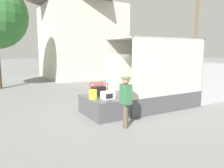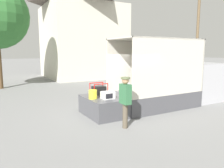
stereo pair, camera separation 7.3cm
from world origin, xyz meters
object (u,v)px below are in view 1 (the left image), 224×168
portable_generator (99,90)px  box_truck (179,85)px  orange_bucket (93,94)px  microwave (108,95)px  worker_person (126,97)px  utility_pole (196,30)px

portable_generator → box_truck: bearing=-7.3°
portable_generator → orange_bucket: bearing=-133.4°
orange_bucket → box_truck: bearing=0.9°
microwave → orange_bucket: size_ratio=1.34×
microwave → portable_generator: size_ratio=0.70×
box_truck → worker_person: box_truck is taller
box_truck → microwave: (-4.39, -0.36, -0.01)m
box_truck → portable_generator: size_ratio=9.51×
portable_generator → orange_bucket: size_ratio=1.92×
microwave → worker_person: 1.41m
worker_person → utility_pole: size_ratio=0.19×
box_truck → orange_bucket: box_truck is taller
microwave → portable_generator: portable_generator is taller
box_truck → worker_person: size_ratio=3.60×
microwave → worker_person: bearing=-93.0°
microwave → worker_person: size_ratio=0.26×
portable_generator → worker_person: 2.31m
worker_person → utility_pole: bearing=32.6°
box_truck → orange_bucket: 4.91m
microwave → utility_pole: 17.60m
microwave → orange_bucket: (-0.52, 0.28, 0.03)m
box_truck → utility_pole: 13.83m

